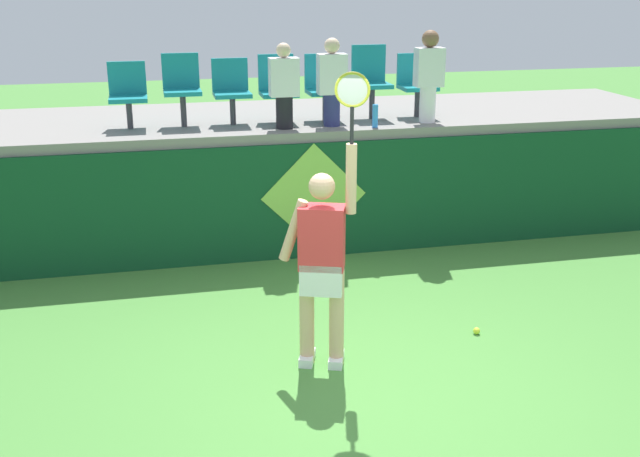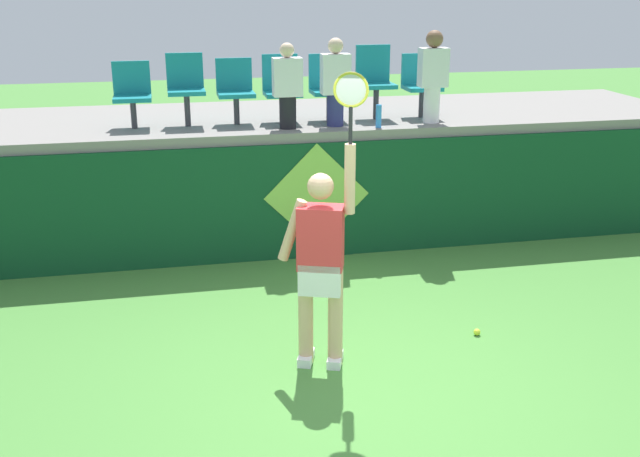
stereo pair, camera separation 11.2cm
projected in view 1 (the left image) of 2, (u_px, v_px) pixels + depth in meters
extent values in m
plane|color=#478438|center=(364.00, 391.00, 6.24)|extent=(40.00, 40.00, 0.00)
cube|color=#0F4223|center=(291.00, 201.00, 9.02)|extent=(10.91, 0.20, 1.40)
cube|color=gray|center=(273.00, 120.00, 9.87)|extent=(10.91, 2.48, 0.12)
cube|color=white|center=(307.00, 358.00, 6.70)|extent=(0.20, 0.29, 0.08)
cube|color=white|center=(336.00, 359.00, 6.67)|extent=(0.20, 0.29, 0.08)
cylinder|color=#DBAD84|center=(307.00, 316.00, 6.57)|extent=(0.13, 0.13, 0.90)
cylinder|color=#DBAD84|center=(337.00, 317.00, 6.54)|extent=(0.13, 0.13, 0.90)
cube|color=white|center=(322.00, 277.00, 6.43)|extent=(0.41, 0.33, 0.28)
cube|color=red|center=(322.00, 238.00, 6.32)|extent=(0.43, 0.33, 0.55)
sphere|color=#DBAD84|center=(322.00, 186.00, 6.18)|extent=(0.22, 0.22, 0.22)
cylinder|color=#DBAD84|center=(293.00, 230.00, 6.33)|extent=(0.27, 0.17, 0.55)
cylinder|color=#DBAD84|center=(351.00, 179.00, 6.13)|extent=(0.09, 0.09, 0.58)
cylinder|color=black|center=(352.00, 125.00, 5.99)|extent=(0.03, 0.03, 0.30)
torus|color=gold|center=(352.00, 90.00, 5.90)|extent=(0.27, 0.12, 0.28)
ellipsoid|color=silver|center=(352.00, 90.00, 5.90)|extent=(0.23, 0.10, 0.24)
sphere|color=#D1E533|center=(477.00, 331.00, 7.22)|extent=(0.07, 0.07, 0.07)
cylinder|color=#338CE5|center=(375.00, 116.00, 9.02)|extent=(0.07, 0.07, 0.27)
cylinder|color=#38383D|center=(130.00, 115.00, 8.93)|extent=(0.07, 0.07, 0.33)
cube|color=#147F89|center=(128.00, 99.00, 8.87)|extent=(0.44, 0.42, 0.05)
cube|color=#147F89|center=(127.00, 78.00, 8.97)|extent=(0.44, 0.04, 0.39)
cylinder|color=#38383D|center=(183.00, 110.00, 9.05)|extent=(0.07, 0.07, 0.39)
cube|color=#147F89|center=(182.00, 92.00, 8.98)|extent=(0.44, 0.42, 0.05)
cube|color=#147F89|center=(180.00, 70.00, 9.08)|extent=(0.44, 0.04, 0.41)
cylinder|color=#38383D|center=(233.00, 111.00, 9.18)|extent=(0.07, 0.07, 0.34)
cube|color=#147F89|center=(232.00, 94.00, 9.12)|extent=(0.44, 0.42, 0.05)
cube|color=#147F89|center=(230.00, 74.00, 9.22)|extent=(0.44, 0.04, 0.39)
cylinder|color=#38383D|center=(279.00, 109.00, 9.30)|extent=(0.07, 0.07, 0.33)
cube|color=#147F89|center=(279.00, 94.00, 9.24)|extent=(0.44, 0.42, 0.05)
cube|color=#147F89|center=(276.00, 72.00, 9.34)|extent=(0.44, 0.04, 0.44)
cylinder|color=#38383D|center=(325.00, 107.00, 9.42)|extent=(0.07, 0.07, 0.33)
cube|color=#147F89|center=(325.00, 92.00, 9.36)|extent=(0.44, 0.42, 0.05)
cube|color=#147F89|center=(322.00, 71.00, 9.46)|extent=(0.44, 0.04, 0.42)
cylinder|color=#38383D|center=(372.00, 103.00, 9.54)|extent=(0.07, 0.07, 0.40)
cube|color=#147F89|center=(372.00, 85.00, 9.47)|extent=(0.44, 0.42, 0.05)
cube|color=#147F89|center=(368.00, 63.00, 9.56)|extent=(0.44, 0.04, 0.46)
cylinder|color=#38383D|center=(417.00, 103.00, 9.67)|extent=(0.07, 0.07, 0.35)
cube|color=#147F89|center=(418.00, 88.00, 9.61)|extent=(0.44, 0.42, 0.05)
cube|color=#147F89|center=(413.00, 68.00, 9.72)|extent=(0.44, 0.04, 0.39)
cylinder|color=navy|center=(332.00, 110.00, 9.10)|extent=(0.20, 0.20, 0.38)
cube|color=white|center=(332.00, 74.00, 8.96)|extent=(0.34, 0.20, 0.47)
sphere|color=beige|center=(332.00, 46.00, 8.86)|extent=(0.18, 0.18, 0.18)
cylinder|color=white|center=(427.00, 104.00, 9.32)|extent=(0.20, 0.20, 0.44)
cube|color=white|center=(429.00, 67.00, 9.17)|extent=(0.34, 0.20, 0.47)
sphere|color=brown|center=(430.00, 39.00, 9.07)|extent=(0.21, 0.21, 0.21)
cylinder|color=black|center=(284.00, 112.00, 8.95)|extent=(0.20, 0.20, 0.38)
cube|color=white|center=(284.00, 77.00, 8.81)|extent=(0.34, 0.20, 0.44)
sphere|color=beige|center=(283.00, 50.00, 8.72)|extent=(0.17, 0.17, 0.17)
cube|color=#0F4223|center=(314.00, 257.00, 9.20)|extent=(0.90, 0.01, 0.00)
plane|color=#8CC64C|center=(314.00, 196.00, 8.95)|extent=(1.27, 0.00, 1.27)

